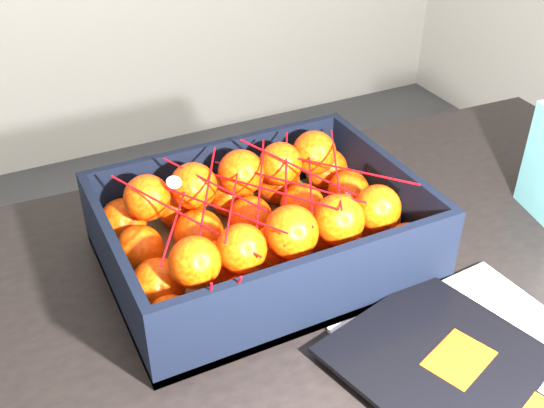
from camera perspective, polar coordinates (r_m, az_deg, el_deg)
name	(u,v)px	position (r m, az deg, el deg)	size (l,w,h in m)	color
table	(358,349)	(0.92, 7.53, -12.52)	(1.24, 0.86, 0.75)	black
magazine_stack	(483,373)	(0.78, 18.08, -13.92)	(0.31, 0.32, 0.02)	silver
produce_crate	(262,240)	(0.88, -0.87, -3.16)	(0.41, 0.31, 0.11)	olive
clementine_heap	(262,222)	(0.86, -0.91, -1.62)	(0.39, 0.29, 0.12)	#FF3D05
mesh_net	(258,195)	(0.83, -1.20, 0.82)	(0.34, 0.27, 0.10)	red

